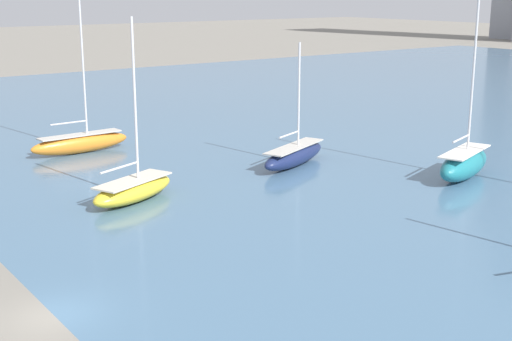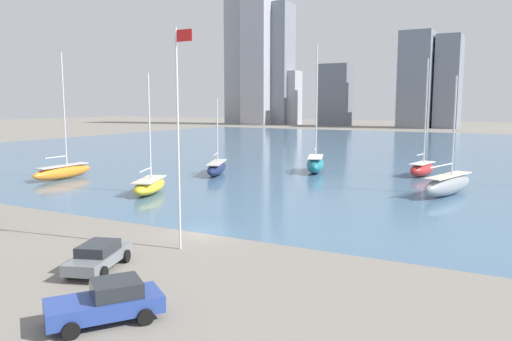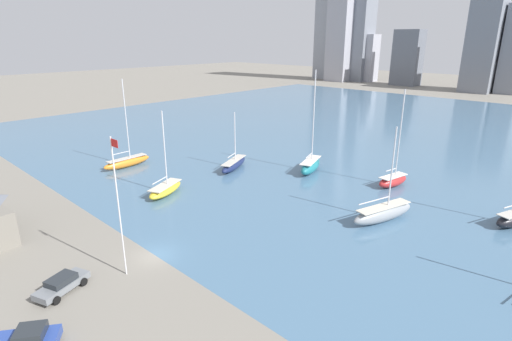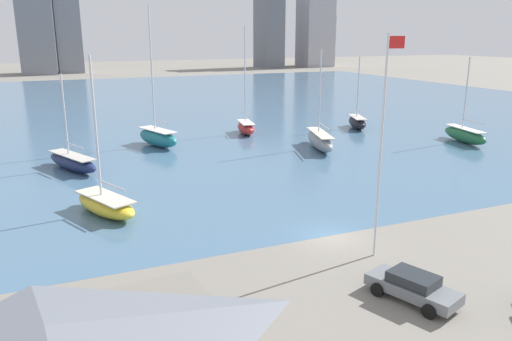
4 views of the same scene
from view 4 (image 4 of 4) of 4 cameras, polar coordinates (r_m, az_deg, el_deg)
The scene contains 12 objects.
ground_plane at distance 35.49m, azimuth 8.39°, elevation -7.40°, with size 500.00×500.00×0.00m, color gray.
harbor_water at distance 100.20m, azimuth -13.09°, elevation 7.08°, with size 180.00×140.00×0.00m.
flag_pole at distance 30.85m, azimuth 14.20°, elevation 3.12°, with size 1.24×0.14×13.66m.
distant_city_skyline at distance 199.18m, azimuth -23.23°, elevation 16.77°, with size 209.61×19.37×71.99m.
sailboat_navy at distance 54.99m, azimuth -20.24°, elevation 0.96°, with size 5.39×9.01×9.83m.
sailboat_yellow at distance 40.62m, azimuth -16.82°, elevation -3.66°, with size 5.07×7.65×12.18m.
sailboat_gray at distance 61.68m, azimuth 7.31°, elevation 3.46°, with size 4.59×9.76×11.89m.
sailboat_green at distance 70.39m, azimuth 22.73°, elevation 3.80°, with size 3.21×8.56×10.89m.
sailboat_teal at distance 63.83m, azimuth -11.17°, elevation 3.79°, with size 4.73×8.15×16.93m.
sailboat_red at distance 70.67m, azimuth -1.16°, elevation 5.03°, with size 3.14×6.38×14.73m.
sailboat_black at distance 76.39m, azimuth 11.49°, elevation 5.46°, with size 4.13×6.93×10.59m.
parked_sedan_gray at distance 28.13m, azimuth 17.48°, elevation -12.51°, with size 3.40×5.17×1.52m.
Camera 4 is at (-17.51, -27.73, 13.57)m, focal length 35.00 mm.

